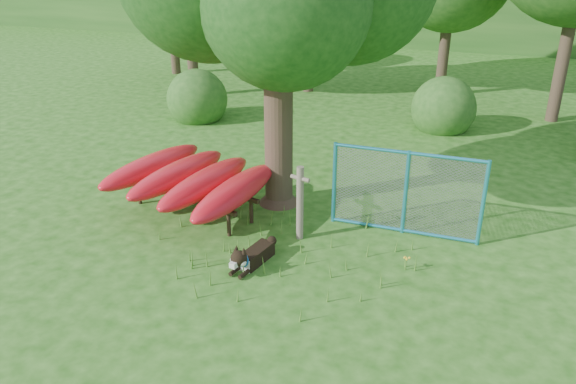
% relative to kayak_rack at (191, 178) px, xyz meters
% --- Properties ---
extents(ground, '(80.00, 80.00, 0.00)m').
position_rel_kayak_rack_xyz_m(ground, '(1.97, -1.74, -0.73)').
color(ground, '#1D5310').
rests_on(ground, ground).
extents(wooden_post, '(0.38, 0.17, 1.37)m').
position_rel_kayak_rack_xyz_m(wooden_post, '(2.30, -0.26, -0.00)').
color(wooden_post, '#6B5E50').
rests_on(wooden_post, ground).
extents(kayak_rack, '(3.16, 3.39, 0.96)m').
position_rel_kayak_rack_xyz_m(kayak_rack, '(0.00, 0.00, 0.00)').
color(kayak_rack, black).
rests_on(kayak_rack, ground).
extents(husky_dog, '(0.45, 1.14, 0.52)m').
position_rel_kayak_rack_xyz_m(husky_dog, '(1.86, -1.46, -0.55)').
color(husky_dog, black).
rests_on(husky_dog, ground).
extents(fence_section, '(2.71, 0.08, 2.64)m').
position_rel_kayak_rack_xyz_m(fence_section, '(3.99, 0.59, 0.06)').
color(fence_section, teal).
rests_on(fence_section, ground).
extents(wildflower_clump, '(0.11, 0.12, 0.25)m').
position_rel_kayak_rack_xyz_m(wildflower_clump, '(4.26, -0.69, -0.53)').
color(wildflower_clump, '#4F832B').
rests_on(wildflower_clump, ground).
extents(shrub_left, '(1.80, 1.80, 1.80)m').
position_rel_kayak_rack_xyz_m(shrub_left, '(-3.03, 5.76, -0.73)').
color(shrub_left, '#25561B').
rests_on(shrub_left, ground).
extents(shrub_mid, '(1.80, 1.80, 1.80)m').
position_rel_kayak_rack_xyz_m(shrub_mid, '(3.97, 7.26, -0.73)').
color(shrub_mid, '#25561B').
rests_on(shrub_mid, ground).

